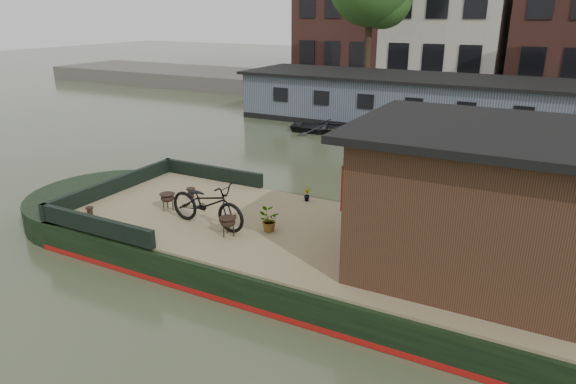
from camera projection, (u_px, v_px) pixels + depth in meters
The scene contains 16 objects.
ground at pixel (346, 273), 9.80m from camera, with size 120.00×120.00×0.00m, color #333B25.
houseboat_hull at pixel (285, 246), 10.30m from camera, with size 14.01×4.02×0.60m.
houseboat_deck at pixel (347, 243), 9.59m from camera, with size 11.80×3.80×0.05m, color #847651.
bow_bulwark at pixel (142, 191), 11.77m from camera, with size 3.00×4.00×0.35m.
cabin at pixel (478, 200), 8.21m from camera, with size 4.00×3.50×2.42m.
bicycle at pixel (207, 203), 10.17m from camera, with size 0.63×1.81×0.95m, color black.
potted_plant_b at pixel (307, 195), 11.63m from camera, with size 0.16×0.13×0.29m, color maroon.
potted_plant_c at pixel (268, 220), 9.99m from camera, with size 0.41×0.35×0.45m, color brown.
potted_plant_d at pixel (387, 202), 10.82m from camera, with size 0.30×0.30×0.54m, color brown.
brazier_front at pixel (228, 227), 9.79m from camera, with size 0.35×0.35×0.38m, color black, non-canonical shape.
brazier_rear at pixel (168, 202), 11.06m from camera, with size 0.35×0.35×0.38m, color black, non-canonical shape.
bollard_port at pixel (191, 193), 11.83m from camera, with size 0.20×0.20×0.23m, color black.
bollard_stbd at pixel (90, 211), 10.80m from camera, with size 0.16×0.16×0.19m, color black.
dinghy at pixel (328, 124), 21.08m from camera, with size 2.19×3.07×0.64m, color black.
far_houseboat at pixel (474, 107), 21.13m from camera, with size 20.40×4.40×2.11m.
quay at pixel (494, 98), 26.72m from camera, with size 60.00×6.00×0.90m, color #47443F.
Camera 1 is at (3.11, -8.23, 4.73)m, focal length 32.00 mm.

